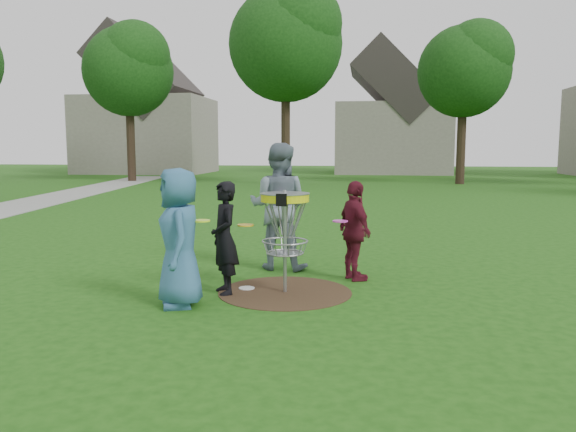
# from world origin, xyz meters

# --- Properties ---
(ground) EXTENTS (100.00, 100.00, 0.00)m
(ground) POSITION_xyz_m (0.00, 0.00, 0.00)
(ground) COLOR #19470F
(ground) RESTS_ON ground
(dirt_patch) EXTENTS (1.80, 1.80, 0.01)m
(dirt_patch) POSITION_xyz_m (0.00, 0.00, 0.00)
(dirt_patch) COLOR #47331E
(dirt_patch) RESTS_ON ground
(player_blue) EXTENTS (0.81, 0.97, 1.70)m
(player_blue) POSITION_xyz_m (-1.19, -0.80, 0.85)
(player_blue) COLOR #316287
(player_blue) RESTS_ON ground
(player_black) EXTENTS (0.58, 0.65, 1.50)m
(player_black) POSITION_xyz_m (-0.79, -0.16, 0.75)
(player_black) COLOR black
(player_black) RESTS_ON ground
(player_grey) EXTENTS (1.07, 0.88, 2.01)m
(player_grey) POSITION_xyz_m (-0.31, 1.47, 1.00)
(player_grey) COLOR slate
(player_grey) RESTS_ON ground
(player_maroon) EXTENTS (0.71, 0.92, 1.46)m
(player_maroon) POSITION_xyz_m (0.91, 0.84, 0.73)
(player_maroon) COLOR #591423
(player_maroon) RESTS_ON ground
(disc_on_grass) EXTENTS (0.22, 0.22, 0.02)m
(disc_on_grass) POSITION_xyz_m (-0.55, 0.11, 0.01)
(disc_on_grass) COLOR silver
(disc_on_grass) RESTS_ON ground
(disc_golf_basket) EXTENTS (0.66, 0.67, 1.38)m
(disc_golf_basket) POSITION_xyz_m (0.00, -0.00, 1.02)
(disc_golf_basket) COLOR #9EA0A5
(disc_golf_basket) RESTS_ON ground
(held_discs) EXTENTS (1.88, 2.06, 0.35)m
(held_discs) POSITION_xyz_m (-0.25, 0.28, 1.02)
(held_discs) COLOR #D2FA1B
(held_discs) RESTS_ON ground
(tree_row) EXTENTS (51.20, 17.42, 9.90)m
(tree_row) POSITION_xyz_m (0.44, 20.67, 6.21)
(tree_row) COLOR #38281C
(tree_row) RESTS_ON ground
(house_row) EXTENTS (44.50, 10.65, 11.62)m
(house_row) POSITION_xyz_m (4.78, 33.07, 4.14)
(house_row) COLOR gray
(house_row) RESTS_ON ground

